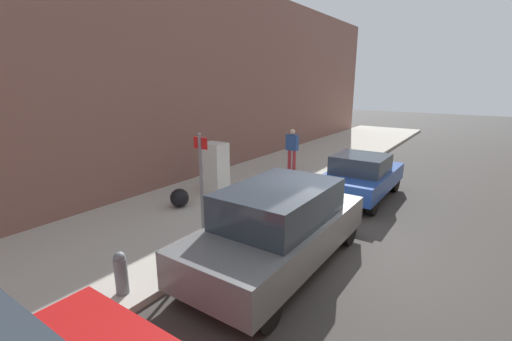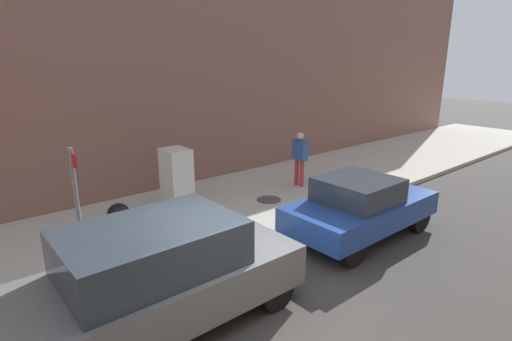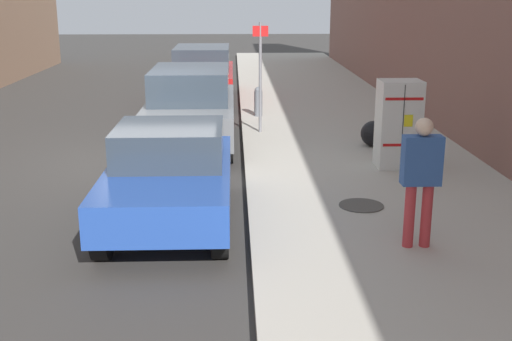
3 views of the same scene
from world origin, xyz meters
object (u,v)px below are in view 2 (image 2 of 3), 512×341
Objects in this scene: trash_bag at (119,214)px; parked_hatchback_blue at (360,206)px; discarded_refrigerator at (177,179)px; pedestrian_walking_far at (300,155)px; parked_suv_gray at (154,277)px; street_sign_post at (78,213)px.

trash_bag is 5.82m from parked_hatchback_blue.
pedestrian_walking_far is at bearing 79.72° from discarded_refrigerator.
discarded_refrigerator is 1.77m from trash_bag.
discarded_refrigerator is 0.43× the size of parked_hatchback_blue.
discarded_refrigerator reaches higher than trash_bag.
parked_suv_gray is (3.98, -0.98, 0.47)m from trash_bag.
street_sign_post is 0.55× the size of parked_suv_gray.
street_sign_post reaches higher than trash_bag.
pedestrian_walking_far is 3.66m from parked_hatchback_blue.
trash_bag is at bearing -87.00° from discarded_refrigerator.
parked_suv_gray is at bearing -90.00° from parked_hatchback_blue.
trash_bag is 4.13m from parked_suv_gray.
street_sign_post is 3.06m from trash_bag.
pedestrian_walking_far is at bearing 116.77° from parked_suv_gray.
parked_hatchback_blue is (3.98, 4.23, 0.34)m from trash_bag.
discarded_refrigerator is at bearing 146.76° from parked_suv_gray.
discarded_refrigerator is at bearing 93.00° from trash_bag.
discarded_refrigerator is at bearing -147.97° from parked_hatchback_blue.
trash_bag is 0.32× the size of pedestrian_walking_far.
pedestrian_walking_far is at bearing 83.62° from trash_bag.
trash_bag is 5.74m from pedestrian_walking_far.
parked_suv_gray is 1.21× the size of parked_hatchback_blue.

